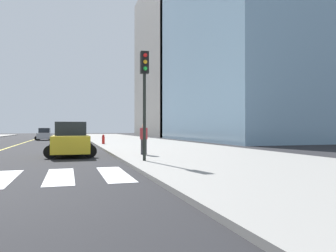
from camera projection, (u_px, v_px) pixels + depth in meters
The scene contains 9 objects.
sidewalk_kerb_east at pixel (156, 146), 28.20m from camera, with size 10.00×120.00×0.15m, color gray.
lane_divider_paint at pixel (32, 140), 43.64m from camera, with size 0.16×80.00×0.01m, color yellow.
parking_garage_concrete at pixel (187, 63), 68.44m from camera, with size 18.00×24.00×31.25m, color gray.
car_yellow_second at pixel (71, 140), 18.55m from camera, with size 2.80×4.45×1.98m.
car_gray_third at pixel (72, 136), 33.88m from camera, with size 2.53×4.04×1.80m.
car_silver_fifth at pixel (44, 134), 44.13m from camera, with size 2.38×3.77×1.67m.
traffic_light_near_corner at pixel (145, 84), 14.37m from camera, with size 0.36×0.41×4.93m.
pedestrian_waiting_east at pixel (144, 138), 17.67m from camera, with size 0.42×0.42×1.72m.
fire_hydrant at pixel (103, 139), 30.04m from camera, with size 0.26×0.26×0.89m.
Camera 1 is at (4.76, -7.24, 1.59)m, focal length 34.12 mm.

